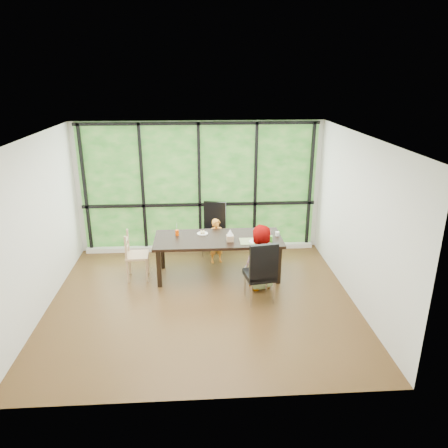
{
  "coord_description": "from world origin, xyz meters",
  "views": [
    {
      "loc": [
        -0.03,
        -6.17,
        3.58
      ],
      "look_at": [
        0.42,
        0.83,
        1.05
      ],
      "focal_mm": 33.77,
      "sensor_mm": 36.0,
      "label": 1
    }
  ],
  "objects": [
    {
      "name": "dining_table",
      "position": [
        0.32,
        0.93,
        0.38
      ],
      "size": [
        2.38,
        1.13,
        0.75
      ],
      "primitive_type": "cube",
      "rotation": [
        0.0,
        0.0,
        0.07
      ],
      "color": "black",
      "rests_on": "ground"
    },
    {
      "name": "crepe_rolls_near",
      "position": [
        0.98,
        0.69,
        0.78
      ],
      "size": [
        0.05,
        0.12,
        0.04
      ],
      "primitive_type": null,
      "color": "tan",
      "rests_on": "plate_near"
    },
    {
      "name": "tissue_box",
      "position": [
        0.52,
        0.77,
        0.8
      ],
      "size": [
        0.13,
        0.13,
        0.11
      ],
      "primitive_type": "cube",
      "color": "tan",
      "rests_on": "dining_table"
    },
    {
      "name": "chair_window_leather",
      "position": [
        0.26,
        1.91,
        0.54
      ],
      "size": [
        0.55,
        0.55,
        1.08
      ],
      "primitive_type": "cube",
      "rotation": [
        0.0,
        0.0,
        -0.24
      ],
      "color": "black",
      "rests_on": "ground"
    },
    {
      "name": "placemat",
      "position": [
        0.91,
        0.73,
        0.75
      ],
      "size": [
        0.44,
        0.32,
        0.01
      ],
      "primitive_type": "cube",
      "color": "tan",
      "rests_on": "dining_table"
    },
    {
      "name": "foliage_backdrop",
      "position": [
        0.0,
        2.23,
        1.35
      ],
      "size": [
        4.8,
        0.02,
        2.65
      ],
      "primitive_type": "cube",
      "color": "#154B15",
      "rests_on": "back_wall"
    },
    {
      "name": "crepe_rolls_far",
      "position": [
        0.04,
        1.15,
        0.78
      ],
      "size": [
        0.1,
        0.12,
        0.04
      ],
      "primitive_type": null,
      "color": "tan",
      "rests_on": "plate_far"
    },
    {
      "name": "chair_end_beech",
      "position": [
        -1.16,
        0.92,
        0.45
      ],
      "size": [
        0.42,
        0.44,
        0.9
      ],
      "primitive_type": "cube",
      "rotation": [
        0.0,
        0.0,
        1.61
      ],
      "color": "#A57E5E",
      "rests_on": "ground"
    },
    {
      "name": "green_cup",
      "position": [
        1.22,
        0.65,
        0.81
      ],
      "size": [
        0.08,
        0.08,
        0.12
      ],
      "primitive_type": "cylinder",
      "color": "#56C335",
      "rests_on": "dining_table"
    },
    {
      "name": "back_wall",
      "position": [
        0.0,
        2.25,
        1.35
      ],
      "size": [
        5.0,
        0.0,
        5.0
      ],
      "primitive_type": "plane",
      "rotation": [
        1.57,
        0.0,
        0.0
      ],
      "color": "silver",
      "rests_on": "ground"
    },
    {
      "name": "window_sill",
      "position": [
        0.0,
        2.15,
        0.05
      ],
      "size": [
        4.8,
        0.12,
        0.1
      ],
      "primitive_type": "cube",
      "color": "silver",
      "rests_on": "ground"
    },
    {
      "name": "chair_interior_leather",
      "position": [
        0.94,
        -0.03,
        0.54
      ],
      "size": [
        0.53,
        0.53,
        1.08
      ],
      "primitive_type": "cube",
      "rotation": [
        0.0,
        0.0,
        3.3
      ],
      "color": "black",
      "rests_on": "ground"
    },
    {
      "name": "plate_near",
      "position": [
        0.98,
        0.69,
        0.76
      ],
      "size": [
        0.26,
        0.26,
        0.02
      ],
      "primitive_type": "cylinder",
      "color": "white",
      "rests_on": "dining_table"
    },
    {
      "name": "ground",
      "position": [
        0.0,
        0.0,
        0.0
      ],
      "size": [
        5.0,
        5.0,
        0.0
      ],
      "primitive_type": "plane",
      "color": "black",
      "rests_on": "ground"
    },
    {
      "name": "child_older",
      "position": [
        1.0,
        0.39,
        0.58
      ],
      "size": [
        0.67,
        0.55,
        1.17
      ],
      "primitive_type": "imported",
      "rotation": [
        0.0,
        0.0,
        3.51
      ],
      "color": "slate",
      "rests_on": "ground"
    },
    {
      "name": "window_mullions",
      "position": [
        0.0,
        2.19,
        1.35
      ],
      "size": [
        4.8,
        0.06,
        2.65
      ],
      "primitive_type": null,
      "color": "black",
      "rests_on": "back_wall"
    },
    {
      "name": "white_mug",
      "position": [
        1.41,
        0.97,
        0.79
      ],
      "size": [
        0.07,
        0.07,
        0.08
      ],
      "primitive_type": "cylinder",
      "color": "white",
      "rests_on": "dining_table"
    },
    {
      "name": "plate_far",
      "position": [
        0.04,
        1.15,
        0.76
      ],
      "size": [
        0.21,
        0.21,
        0.01
      ],
      "primitive_type": "cylinder",
      "color": "white",
      "rests_on": "dining_table"
    },
    {
      "name": "straw_white",
      "position": [
        -0.43,
        1.11,
        0.89
      ],
      "size": [
        0.01,
        0.04,
        0.2
      ],
      "primitive_type": "cylinder",
      "rotation": [
        0.14,
        0.0,
        0.0
      ],
      "color": "white",
      "rests_on": "orange_cup"
    },
    {
      "name": "straw_pink",
      "position": [
        1.22,
        0.65,
        0.91
      ],
      "size": [
        0.01,
        0.04,
        0.2
      ],
      "primitive_type": "cylinder",
      "rotation": [
        0.14,
        0.0,
        0.0
      ],
      "color": "pink",
      "rests_on": "green_cup"
    },
    {
      "name": "orange_cup",
      "position": [
        -0.43,
        1.11,
        0.8
      ],
      "size": [
        0.07,
        0.07,
        0.1
      ],
      "primitive_type": "cylinder",
      "color": "#F94B00",
      "rests_on": "dining_table"
    },
    {
      "name": "tissue",
      "position": [
        0.52,
        0.77,
        0.91
      ],
      "size": [
        0.12,
        0.12,
        0.11
      ],
      "primitive_type": "cone",
      "color": "white",
      "rests_on": "tissue_box"
    },
    {
      "name": "child_toddler",
      "position": [
        0.32,
        1.52,
        0.45
      ],
      "size": [
        0.38,
        0.3,
        0.91
      ],
      "primitive_type": "imported",
      "rotation": [
        0.0,
        0.0,
        0.27
      ],
      "color": "orange",
      "rests_on": "ground"
    }
  ]
}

